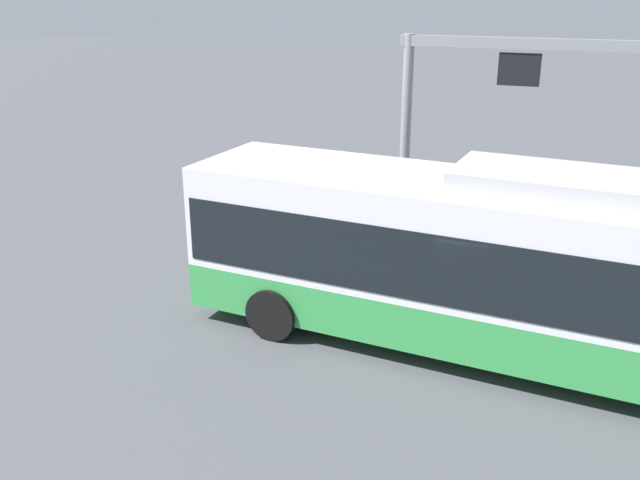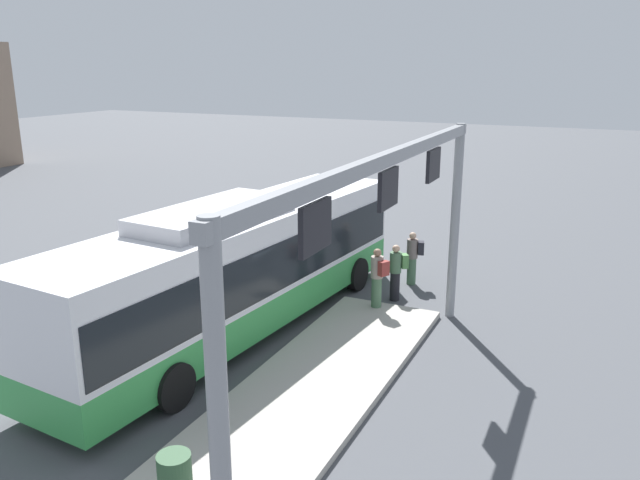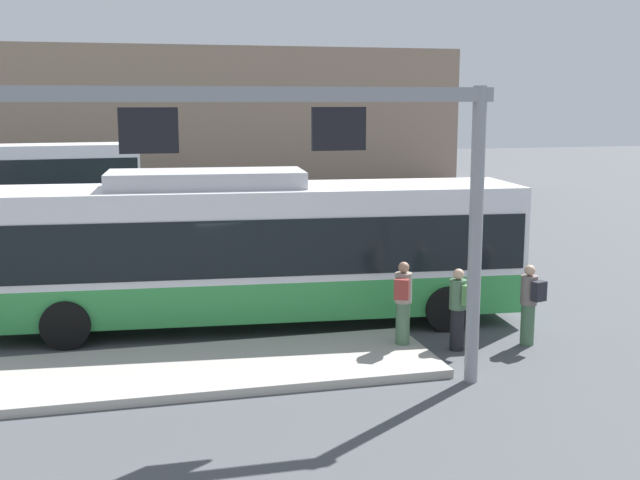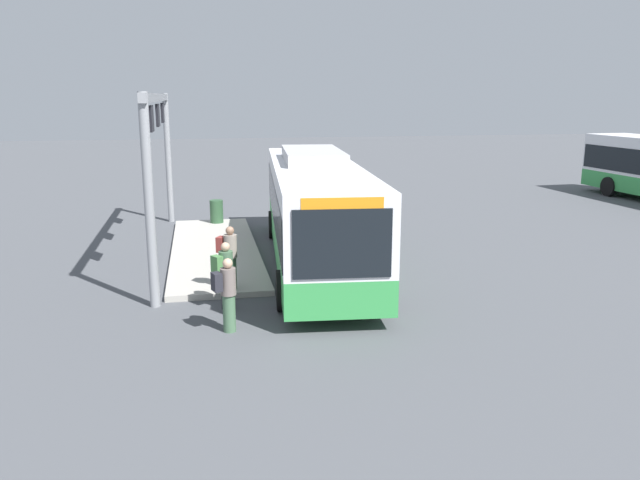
% 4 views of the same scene
% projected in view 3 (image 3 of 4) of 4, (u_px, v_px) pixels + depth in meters
% --- Properties ---
extents(ground_plane, '(120.00, 120.00, 0.00)m').
position_uv_depth(ground_plane, '(250.00, 324.00, 17.97)').
color(ground_plane, '#4C4F54').
extents(platform_curb, '(10.00, 2.80, 0.16)m').
position_uv_depth(platform_curb, '(168.00, 372.00, 14.57)').
color(platform_curb, '#B2ADA3').
rests_on(platform_curb, ground).
extents(bus_main, '(12.18, 3.57, 3.46)m').
position_uv_depth(bus_main, '(248.00, 245.00, 17.66)').
color(bus_main, green).
rests_on(bus_main, ground).
extents(bus_background_left, '(10.96, 3.18, 3.10)m').
position_uv_depth(bus_background_left, '(8.00, 176.00, 33.90)').
color(bus_background_left, green).
rests_on(bus_background_left, ground).
extents(person_boarding, '(0.46, 0.59, 1.67)m').
position_uv_depth(person_boarding, '(530.00, 303.00, 16.30)').
color(person_boarding, '#476B4C').
rests_on(person_boarding, ground).
extents(person_waiting_near, '(0.54, 0.60, 1.67)m').
position_uv_depth(person_waiting_near, '(459.00, 307.00, 15.95)').
color(person_waiting_near, black).
rests_on(person_waiting_near, ground).
extents(person_waiting_mid, '(0.52, 0.60, 1.67)m').
position_uv_depth(person_waiting_mid, '(403.00, 301.00, 15.80)').
color(person_waiting_mid, '#476B4C').
rests_on(person_waiting_mid, platform_curb).
extents(platform_sign_gantry, '(11.38, 0.24, 5.20)m').
position_uv_depth(platform_sign_gantry, '(150.00, 173.00, 12.33)').
color(platform_sign_gantry, gray).
rests_on(platform_sign_gantry, ground).
extents(station_building, '(31.21, 8.00, 8.00)m').
position_uv_depth(station_building, '(194.00, 116.00, 48.77)').
color(station_building, gray).
rests_on(station_building, ground).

